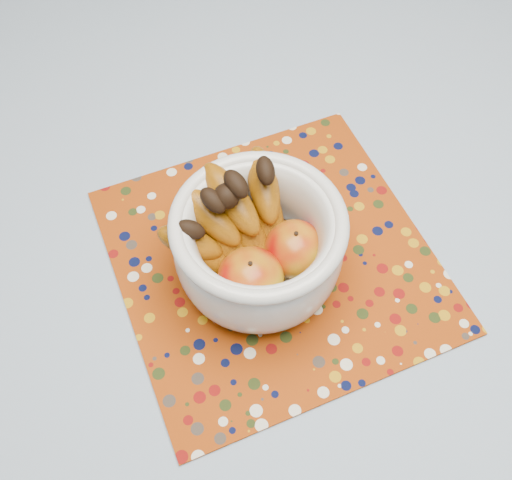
% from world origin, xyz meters
% --- Properties ---
extents(table, '(1.20, 1.20, 0.75)m').
position_xyz_m(table, '(0.00, 0.00, 0.67)').
color(table, brown).
rests_on(table, ground).
extents(tablecloth, '(1.32, 1.32, 0.01)m').
position_xyz_m(tablecloth, '(0.00, 0.00, 0.76)').
color(tablecloth, '#5F809F').
rests_on(tablecloth, table).
extents(placemat, '(0.45, 0.45, 0.00)m').
position_xyz_m(placemat, '(-0.04, -0.04, 0.76)').
color(placemat, '#873007').
rests_on(placemat, tablecloth).
extents(fruit_bowl, '(0.23, 0.21, 0.16)m').
position_xyz_m(fruit_bowl, '(-0.07, -0.03, 0.83)').
color(fruit_bowl, silver).
rests_on(fruit_bowl, placemat).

